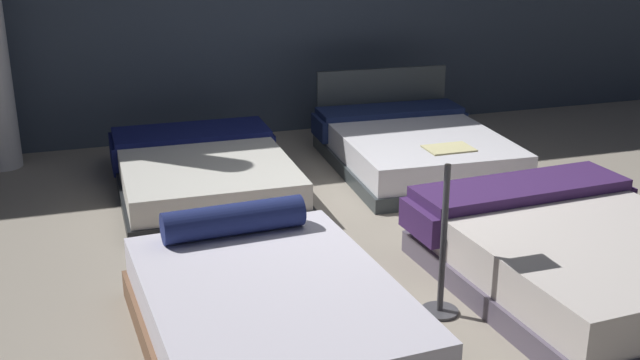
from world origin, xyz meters
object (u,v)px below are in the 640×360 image
(bed_3, at_px, (413,148))
(price_sign, at_px, (443,251))
(bed_0, at_px, (270,313))
(bed_1, at_px, (580,257))
(bed_2, at_px, (203,172))

(bed_3, bearing_deg, price_sign, -108.22)
(bed_0, relative_size, bed_1, 0.96)
(bed_0, relative_size, bed_3, 0.96)
(bed_3, distance_m, price_sign, 2.94)
(bed_0, xyz_separation_m, price_sign, (1.13, 0.06, 0.21))
(bed_0, relative_size, bed_2, 0.97)
(bed_1, bearing_deg, price_sign, 177.50)
(bed_2, distance_m, bed_3, 2.09)
(bed_0, distance_m, bed_1, 2.17)
(bed_1, bearing_deg, bed_0, 178.48)
(bed_1, bearing_deg, bed_3, 86.25)
(bed_1, xyz_separation_m, price_sign, (-1.03, -0.02, 0.20))
(price_sign, bearing_deg, bed_0, -177.20)
(bed_1, relative_size, price_sign, 1.94)
(bed_0, relative_size, price_sign, 1.86)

